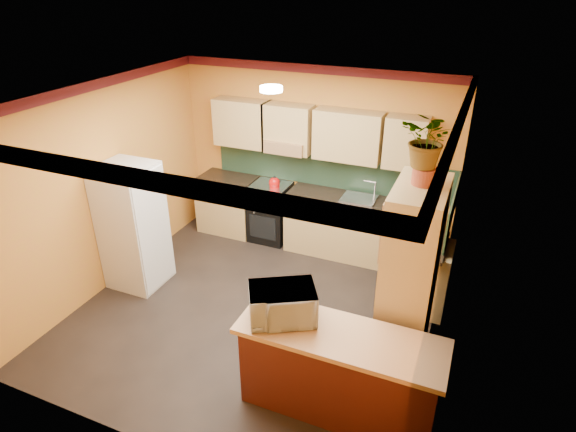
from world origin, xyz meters
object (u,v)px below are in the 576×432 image
object	(u,v)px
pantry	(409,282)
microwave	(282,304)
breakfast_bar	(338,375)
base_cabinets_back	(307,220)
stove	(270,212)
fridge	(133,226)

from	to	relation	value
pantry	microwave	world-z (taller)	pantry
pantry	breakfast_bar	world-z (taller)	pantry
base_cabinets_back	microwave	xyz separation A→B (m)	(0.82, -2.86, 0.66)
stove	breakfast_bar	distance (m)	3.50
base_cabinets_back	fridge	distance (m)	2.56
fridge	microwave	bearing A→B (deg)	-22.15
base_cabinets_back	pantry	bearing A→B (deg)	-47.34
base_cabinets_back	stove	xyz separation A→B (m)	(-0.62, -0.00, 0.02)
fridge	breakfast_bar	xyz separation A→B (m)	(3.16, -1.06, -0.41)
base_cabinets_back	breakfast_bar	distance (m)	3.18
pantry	breakfast_bar	xyz separation A→B (m)	(-0.44, -0.88, -0.61)
pantry	microwave	distance (m)	1.33
base_cabinets_back	breakfast_bar	world-z (taller)	same
microwave	fridge	bearing A→B (deg)	128.26
base_cabinets_back	stove	world-z (taller)	stove
pantry	microwave	bearing A→B (deg)	-138.90
fridge	base_cabinets_back	bearing A→B (deg)	45.49
microwave	pantry	bearing A→B (deg)	11.50
fridge	pantry	xyz separation A→B (m)	(3.60, -0.18, 0.20)
pantry	stove	bearing A→B (deg)	141.04
microwave	base_cabinets_back	bearing A→B (deg)	76.44
pantry	microwave	xyz separation A→B (m)	(-1.01, -0.88, 0.05)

